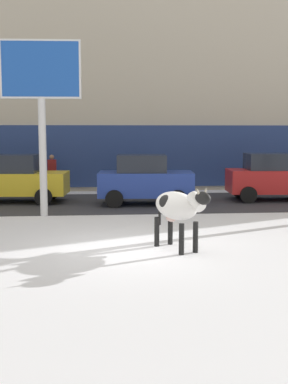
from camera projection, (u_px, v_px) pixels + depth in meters
ground_plane at (127, 248)px, 11.66m from camera, size 120.00×120.00×0.00m
road_strip at (117, 203)px, 19.06m from camera, size 60.00×5.60×0.01m
building_facade at (111, 57)px, 25.13m from camera, size 44.00×6.10×13.00m
cow_holstein at (177, 207)px, 11.34m from camera, size 1.24×1.87×1.54m
billboard at (41, 80)px, 15.65m from camera, size 2.53×0.31×5.56m
car_yellow_sedan at (12, 179)px, 19.15m from camera, size 4.32×2.23×1.84m
car_blue_hatchback at (145, 180)px, 18.58m from camera, size 3.62×2.14×1.86m
car_red_hatchback at (272, 177)px, 19.71m from camera, size 3.62×2.14×1.86m
pedestrian_by_cars at (52, 174)px, 21.46m from camera, size 0.36×0.24×1.73m
pedestrian_far_left at (145, 174)px, 21.80m from camera, size 0.36×0.24×1.73m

